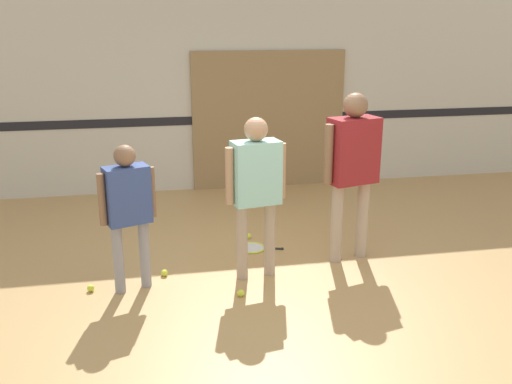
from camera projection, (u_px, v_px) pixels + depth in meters
name	position (u px, v px, depth m)	size (l,w,h in m)	color
ground_plane	(260.00, 287.00, 5.40)	(16.00, 16.00, 0.00)	tan
wall_back	(215.00, 80.00, 8.08)	(16.00, 0.07, 3.20)	beige
wall_panel	(269.00, 120.00, 8.34)	(2.24, 0.05, 1.99)	#93754C
person_instructor	(256.00, 181.00, 5.34)	(0.59, 0.32, 1.58)	tan
person_student_left	(128.00, 203.00, 5.11)	(0.50, 0.33, 1.38)	gray
person_student_right	(353.00, 159.00, 5.72)	(0.65, 0.38, 1.75)	tan
racket_spare_on_floor	(253.00, 248.00, 6.29)	(0.53, 0.39, 0.03)	#C6D838
tennis_ball_near_instructor	(241.00, 293.00, 5.21)	(0.07, 0.07, 0.07)	#CCE038
tennis_ball_by_spare_racket	(248.00, 236.00, 6.56)	(0.07, 0.07, 0.07)	#CCE038
tennis_ball_stray_left	(91.00, 288.00, 5.30)	(0.07, 0.07, 0.07)	#CCE038
tennis_ball_stray_right	(164.00, 273.00, 5.62)	(0.07, 0.07, 0.07)	#CCE038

